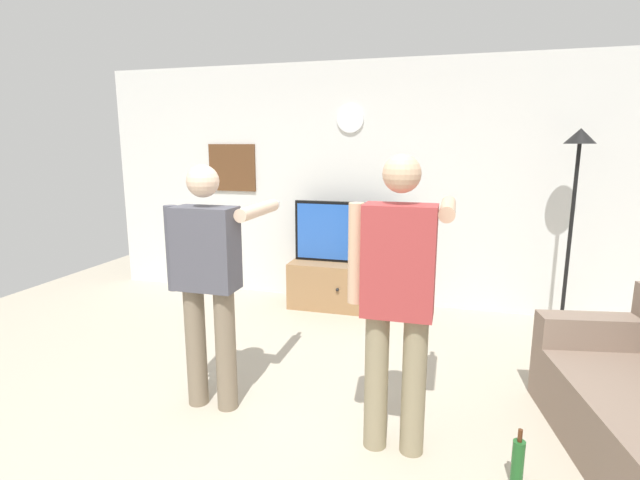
% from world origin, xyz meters
% --- Properties ---
extents(ground_plane, '(8.40, 8.40, 0.00)m').
position_xyz_m(ground_plane, '(0.00, 0.00, 0.00)').
color(ground_plane, '#B2A893').
extents(back_wall, '(6.40, 0.10, 2.70)m').
position_xyz_m(back_wall, '(0.00, 2.95, 1.35)').
color(back_wall, silver).
rests_on(back_wall, ground_plane).
extents(tv_stand, '(1.17, 0.52, 0.51)m').
position_xyz_m(tv_stand, '(-0.19, 2.60, 0.26)').
color(tv_stand, '#997047').
rests_on(tv_stand, ground_plane).
extents(television, '(1.12, 0.07, 0.68)m').
position_xyz_m(television, '(-0.19, 2.65, 0.85)').
color(television, black).
rests_on(television, tv_stand).
extents(wall_clock, '(0.30, 0.03, 0.30)m').
position_xyz_m(wall_clock, '(-0.19, 2.89, 2.08)').
color(wall_clock, white).
extents(framed_picture, '(0.60, 0.04, 0.56)m').
position_xyz_m(framed_picture, '(-1.63, 2.90, 1.53)').
color(framed_picture, brown).
extents(floor_lamp, '(0.32, 0.32, 1.95)m').
position_xyz_m(floor_lamp, '(2.04, 2.54, 1.39)').
color(floor_lamp, black).
rests_on(floor_lamp, ground_plane).
extents(person_standing_nearer_lamp, '(0.59, 0.78, 1.67)m').
position_xyz_m(person_standing_nearer_lamp, '(-0.60, 0.36, 0.95)').
color(person_standing_nearer_lamp, '#7A6B56').
rests_on(person_standing_nearer_lamp, ground_plane).
extents(person_standing_nearer_couch, '(0.58, 0.78, 1.75)m').
position_xyz_m(person_standing_nearer_couch, '(0.68, 0.22, 0.99)').
color(person_standing_nearer_couch, gray).
rests_on(person_standing_nearer_couch, ground_plane).
extents(beverage_bottle, '(0.07, 0.07, 0.32)m').
position_xyz_m(beverage_bottle, '(1.36, 0.07, 0.13)').
color(beverage_bottle, '#1E5923').
rests_on(beverage_bottle, ground_plane).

